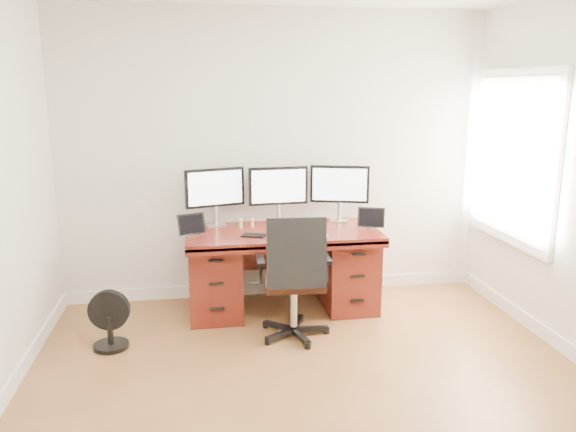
{
  "coord_description": "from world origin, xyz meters",
  "views": [
    {
      "loc": [
        -0.71,
        -2.97,
        1.99
      ],
      "look_at": [
        0.0,
        1.5,
        0.95
      ],
      "focal_mm": 35.0,
      "sensor_mm": 36.0,
      "label": 1
    }
  ],
  "objects": [
    {
      "name": "ground",
      "position": [
        0.0,
        0.0,
        0.0
      ],
      "size": [
        4.5,
        4.5,
        0.0
      ],
      "primitive_type": "plane",
      "color": "brown",
      "rests_on": "ground"
    },
    {
      "name": "back_wall",
      "position": [
        0.0,
        2.25,
        1.35
      ],
      "size": [
        4.0,
        0.1,
        2.7
      ],
      "primitive_type": "cube",
      "color": "silver",
      "rests_on": "ground"
    },
    {
      "name": "desk",
      "position": [
        0.0,
        1.83,
        0.4
      ],
      "size": [
        1.7,
        0.8,
        0.75
      ],
      "color": "#5A1912",
      "rests_on": "ground"
    },
    {
      "name": "office_chair",
      "position": [
        0.0,
        1.2,
        0.34
      ],
      "size": [
        0.6,
        0.59,
        1.04
      ],
      "rotation": [
        0.0,
        0.0,
        -0.07
      ],
      "color": "black",
      "rests_on": "ground"
    },
    {
      "name": "floor_fan",
      "position": [
        -1.44,
        1.25,
        0.23
      ],
      "size": [
        0.32,
        0.27,
        0.46
      ],
      "rotation": [
        0.0,
        0.0,
        -0.11
      ],
      "color": "black",
      "rests_on": "ground"
    },
    {
      "name": "monitor_left",
      "position": [
        -0.58,
        2.07,
        1.09
      ],
      "size": [
        0.54,
        0.19,
        0.53
      ],
      "rotation": [
        0.0,
        0.0,
        0.28
      ],
      "color": "silver",
      "rests_on": "desk"
    },
    {
      "name": "monitor_center",
      "position": [
        0.0,
        2.07,
        1.09
      ],
      "size": [
        0.55,
        0.15,
        0.53
      ],
      "rotation": [
        0.0,
        0.0,
        0.07
      ],
      "color": "silver",
      "rests_on": "desk"
    },
    {
      "name": "monitor_right",
      "position": [
        0.58,
        2.07,
        1.09
      ],
      "size": [
        0.54,
        0.19,
        0.53
      ],
      "rotation": [
        0.0,
        0.0,
        -0.28
      ],
      "color": "silver",
      "rests_on": "desk"
    },
    {
      "name": "tablet_left",
      "position": [
        -0.79,
        1.75,
        0.84
      ],
      "size": [
        0.25,
        0.14,
        0.19
      ],
      "rotation": [
        0.0,
        0.0,
        0.34
      ],
      "color": "silver",
      "rests_on": "desk"
    },
    {
      "name": "tablet_right",
      "position": [
        0.8,
        1.75,
        0.84
      ],
      "size": [
        0.25,
        0.15,
        0.19
      ],
      "rotation": [
        0.0,
        0.0,
        -0.35
      ],
      "color": "silver",
      "rests_on": "desk"
    },
    {
      "name": "keyboard",
      "position": [
        0.02,
        1.67,
        0.76
      ],
      "size": [
        0.33,
        0.2,
        0.01
      ],
      "primitive_type": "cube",
      "rotation": [
        0.0,
        0.0,
        -0.25
      ],
      "color": "silver",
      "rests_on": "desk"
    },
    {
      "name": "trackpad",
      "position": [
        0.28,
        1.58,
        0.76
      ],
      "size": [
        0.14,
        0.14,
        0.01
      ],
      "primitive_type": "cube",
      "rotation": [
        0.0,
        0.0,
        0.04
      ],
      "color": "silver",
      "rests_on": "desk"
    },
    {
      "name": "drawing_tablet",
      "position": [
        -0.27,
        1.65,
        0.76
      ],
      "size": [
        0.23,
        0.19,
        0.01
      ],
      "primitive_type": "cube",
      "rotation": [
        0.0,
        0.0,
        -0.4
      ],
      "color": "black",
      "rests_on": "desk"
    },
    {
      "name": "phone",
      "position": [
        -0.05,
        1.75,
        0.76
      ],
      "size": [
        0.16,
        0.12,
        0.01
      ],
      "primitive_type": "cube",
      "rotation": [
        0.0,
        0.0,
        0.37
      ],
      "color": "black",
      "rests_on": "desk"
    },
    {
      "name": "figurine_yellow",
      "position": [
        -0.36,
        1.95,
        0.8
      ],
      "size": [
        0.04,
        0.04,
        0.09
      ],
      "color": "#CFBA54",
      "rests_on": "desk"
    },
    {
      "name": "figurine_orange",
      "position": [
        -0.25,
        1.95,
        0.8
      ],
      "size": [
        0.04,
        0.04,
        0.09
      ],
      "color": "#E58D52",
      "rests_on": "desk"
    },
    {
      "name": "figurine_pink",
      "position": [
        -0.1,
        1.95,
        0.8
      ],
      "size": [
        0.04,
        0.04,
        0.09
      ],
      "color": "#DC5E84",
      "rests_on": "desk"
    },
    {
      "name": "figurine_brown",
      "position": [
        0.11,
        1.95,
        0.8
      ],
      "size": [
        0.04,
        0.04,
        0.09
      ],
      "color": "brown",
      "rests_on": "desk"
    },
    {
      "name": "figurine_blue",
      "position": [
        0.26,
        1.95,
        0.8
      ],
      "size": [
        0.04,
        0.04,
        0.09
      ],
      "color": "#485BE2",
      "rests_on": "desk"
    }
  ]
}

